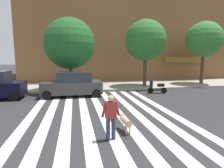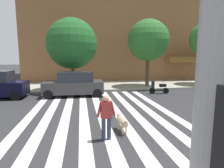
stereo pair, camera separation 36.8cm
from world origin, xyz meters
name	(u,v)px [view 2 (the right image)]	position (x,y,z in m)	size (l,w,h in m)	color
ground_plane	(107,120)	(0.00, 7.46, 0.00)	(160.00, 160.00, 0.00)	#2B2B2D
sidewalk_far	(93,86)	(0.00, 17.91, 0.07)	(80.00, 6.00, 0.15)	#A19C8D
crosswalk_stripes	(103,120)	(-0.17, 7.46, 0.00)	(7.65, 14.31, 0.01)	silver
parked_car_behind_first	(74,84)	(-1.69, 13.46, 0.92)	(4.49, 2.04, 1.89)	#373637
parked_scooter	(159,88)	(5.18, 13.17, 0.48)	(1.63, 0.54, 1.11)	black
street_tree_nearest	(72,44)	(-1.86, 15.84, 4.16)	(4.42, 4.42, 6.23)	#4C3823
street_tree_middle	(148,40)	(5.39, 16.50, 4.63)	(4.02, 4.02, 6.50)	#4C3823
street_tree_further	(208,39)	(12.15, 16.81, 4.88)	(3.78, 3.78, 6.65)	#4C3823
pedestrian_dog_walker	(106,115)	(-0.31, 5.39, 0.93)	(0.71, 0.27, 1.64)	#282D4C
dog_on_leash	(122,121)	(0.40, 5.99, 0.44)	(0.32, 1.12, 0.65)	tan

